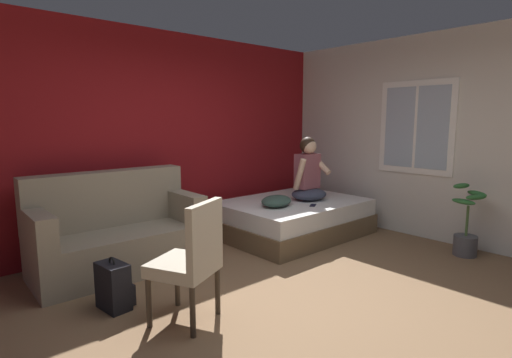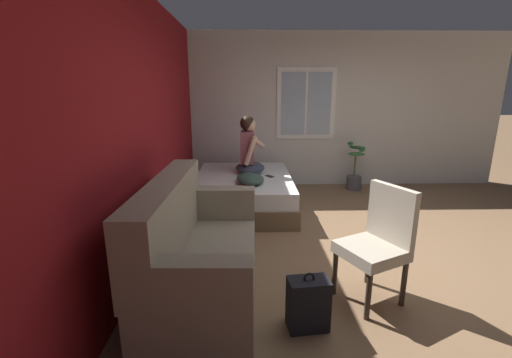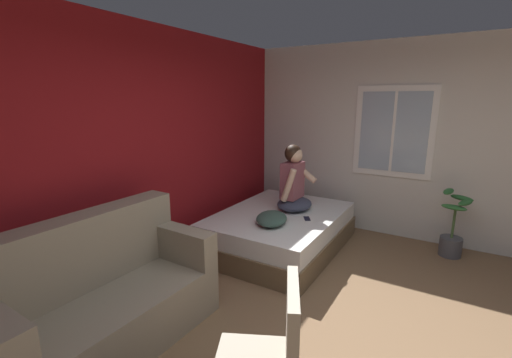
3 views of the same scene
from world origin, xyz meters
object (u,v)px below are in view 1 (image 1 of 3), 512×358
(couch, at_px, (116,233))
(side_chair, at_px, (191,258))
(throw_pillow, at_px, (276,201))
(cell_phone, at_px, (313,205))
(person_seated, at_px, (308,174))
(potted_plant, at_px, (466,231))
(backpack, at_px, (114,287))
(bed, at_px, (293,218))

(couch, distance_m, side_chair, 1.51)
(throw_pillow, distance_m, cell_phone, 0.49)
(person_seated, distance_m, potted_plant, 2.06)
(cell_phone, bearing_deg, side_chair, -103.63)
(side_chair, distance_m, backpack, 0.81)
(person_seated, bearing_deg, backpack, -171.88)
(person_seated, relative_size, throw_pillow, 1.82)
(person_seated, relative_size, cell_phone, 6.08)
(couch, bearing_deg, person_seated, -9.87)
(couch, xyz_separation_m, backpack, (-0.39, -0.87, -0.20))
(person_seated, relative_size, potted_plant, 1.03)
(couch, xyz_separation_m, cell_phone, (2.32, -0.75, 0.09))
(bed, xyz_separation_m, couch, (-2.36, 0.36, 0.16))
(potted_plant, bearing_deg, person_seated, 109.64)
(person_seated, distance_m, backpack, 3.06)
(bed, distance_m, potted_plant, 2.15)
(side_chair, xyz_separation_m, potted_plant, (3.26, -0.82, -0.23))
(bed, height_order, throw_pillow, throw_pillow)
(side_chair, bearing_deg, couch, 89.10)
(potted_plant, bearing_deg, backpack, 158.21)
(couch, distance_m, backpack, 0.97)
(bed, xyz_separation_m, person_seated, (0.21, -0.09, 0.60))
(couch, relative_size, cell_phone, 11.94)
(cell_phone, bearing_deg, potted_plant, -0.92)
(couch, height_order, throw_pillow, couch)
(backpack, bearing_deg, person_seated, 8.12)
(backpack, relative_size, potted_plant, 0.54)
(side_chair, bearing_deg, person_seated, 22.18)
(side_chair, xyz_separation_m, cell_phone, (2.34, 0.75, -0.05))
(person_seated, relative_size, backpack, 1.91)
(throw_pillow, bearing_deg, potted_plant, -54.93)
(bed, height_order, backpack, bed)
(bed, relative_size, side_chair, 2.00)
(backpack, distance_m, throw_pillow, 2.38)
(cell_phone, bearing_deg, backpack, -118.96)
(backpack, xyz_separation_m, potted_plant, (3.63, -1.45, 0.11))
(throw_pillow, xyz_separation_m, potted_plant, (1.30, -1.86, -0.25))
(potted_plant, bearing_deg, bed, 114.20)
(backpack, relative_size, throw_pillow, 0.95)
(bed, relative_size, couch, 1.14)
(side_chair, distance_m, person_seated, 2.81)
(bed, bearing_deg, backpack, -169.53)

